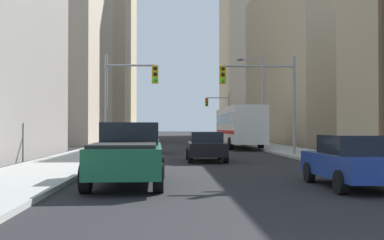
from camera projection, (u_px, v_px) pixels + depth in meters
name	position (u px, v px, depth m)	size (l,w,h in m)	color
sidewalk_left	(127.00, 142.00, 54.11)	(3.59, 160.00, 0.15)	#9E9E99
sidewalk_right	(242.00, 142.00, 54.82)	(3.59, 160.00, 0.15)	#9E9E99
city_bus	(239.00, 125.00, 39.00)	(2.67, 11.53, 3.40)	silver
pickup_truck_green	(128.00, 154.00, 14.17)	(2.20, 5.45, 1.90)	#195938
sedan_blue	(353.00, 161.00, 13.38)	(1.95, 4.21, 1.52)	navy
sedan_black	(206.00, 146.00, 23.84)	(1.95, 4.22, 1.52)	black
sedan_silver	(145.00, 142.00, 30.92)	(1.95, 4.25, 1.52)	#B7BABF
traffic_signal_near_left	(129.00, 89.00, 27.22)	(3.14, 0.44, 6.00)	gray
traffic_signal_near_right	(261.00, 88.00, 27.63)	(4.58, 0.44, 6.00)	gray
traffic_signal_far_right	(219.00, 109.00, 57.05)	(3.05, 0.44, 6.00)	gray
utility_pole_right	(382.00, 52.00, 19.73)	(2.20, 0.28, 9.38)	brown
street_lamp_right	(259.00, 93.00, 37.41)	(2.18, 0.32, 7.50)	gray
building_left_mid_office	(15.00, 14.00, 51.13)	(19.29, 18.45, 28.55)	#B7A893
building_left_far_tower	(77.00, 17.00, 90.48)	(21.42, 28.91, 46.56)	tan
building_right_mid_block	(339.00, 59.00, 53.52)	(16.73, 29.72, 19.39)	tan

